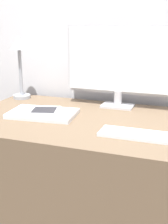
% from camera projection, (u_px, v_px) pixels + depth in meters
% --- Properties ---
extents(wall_back, '(3.60, 0.05, 2.40)m').
position_uv_depth(wall_back, '(123.00, 17.00, 1.72)').
color(wall_back, silver).
rests_on(wall_back, ground_plane).
extents(desk, '(1.29, 0.70, 0.73)m').
position_uv_depth(desk, '(98.00, 189.00, 1.57)').
color(desk, brown).
rests_on(desk, ground_plane).
extents(monitor, '(0.57, 0.11, 0.43)m').
position_uv_depth(monitor, '(119.00, 63.00, 1.62)').
color(monitor, '#B7B7BC').
rests_on(monitor, desk).
extents(keyboard, '(0.28, 0.12, 0.01)m').
position_uv_depth(keyboard, '(134.00, 134.00, 1.26)').
color(keyboard, silver).
rests_on(keyboard, desk).
extents(laptop, '(0.34, 0.23, 0.02)m').
position_uv_depth(laptop, '(43.00, 114.00, 1.53)').
color(laptop, silver).
rests_on(laptop, desk).
extents(ereader, '(0.18, 0.19, 0.01)m').
position_uv_depth(ereader, '(44.00, 111.00, 1.52)').
color(ereader, white).
rests_on(ereader, laptop).
extents(desk_lamp, '(0.11, 0.11, 0.36)m').
position_uv_depth(desk_lamp, '(20.00, 56.00, 1.81)').
color(desk_lamp, '#999EA8').
rests_on(desk_lamp, desk).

